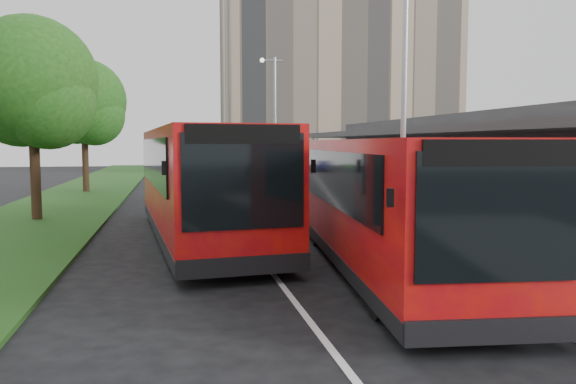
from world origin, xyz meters
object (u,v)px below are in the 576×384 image
at_px(tree_far, 84,107).
at_px(bus_main, 388,205).
at_px(bus_second, 202,184).
at_px(lamp_post_far, 274,113).
at_px(tree_mid, 32,90).
at_px(car_near, 216,168).
at_px(car_far, 182,167).
at_px(bollard, 301,183).
at_px(lamp_post_near, 402,75).
at_px(litter_bin, 364,199).

xyz_separation_m(tree_far, bus_main, (9.54, -22.17, -3.41)).
bearing_deg(bus_main, bus_second, 133.66).
bearing_deg(bus_main, lamp_post_far, 92.00).
height_order(tree_mid, car_near, tree_mid).
xyz_separation_m(lamp_post_far, car_far, (-5.33, 21.99, -4.19)).
distance_m(bus_main, bollard, 19.05).
bearing_deg(bus_second, lamp_post_far, 68.00).
distance_m(lamp_post_near, lamp_post_far, 20.00).
relative_size(tree_mid, bus_second, 0.63).
height_order(tree_mid, lamp_post_far, lamp_post_far).
bearing_deg(bollard, tree_far, 164.62).
distance_m(tree_mid, lamp_post_near, 13.17).
height_order(bus_main, bollard, bus_main).
relative_size(lamp_post_far, bus_second, 0.68).
relative_size(lamp_post_near, bollard, 8.66).
bearing_deg(lamp_post_near, tree_far, 120.29).
bearing_deg(tree_far, bus_main, -66.71).
bearing_deg(litter_bin, lamp_post_near, -101.17).
distance_m(bollard, car_near, 20.99).
bearing_deg(litter_bin, bus_second, -143.60).
xyz_separation_m(tree_far, lamp_post_near, (11.13, -19.05, -0.20)).
bearing_deg(bus_second, car_near, 79.61).
xyz_separation_m(lamp_post_near, lamp_post_far, (0.00, 20.00, 0.00)).
height_order(litter_bin, car_far, car_far).
bearing_deg(tree_far, bus_second, -71.63).
relative_size(bus_second, litter_bin, 13.69).
distance_m(tree_far, bus_second, 18.44).
bearing_deg(bollard, car_far, 103.18).
distance_m(tree_mid, car_near, 31.01).
bearing_deg(lamp_post_near, car_far, 97.24).
bearing_deg(car_near, lamp_post_far, -101.03).
height_order(lamp_post_near, car_far, lamp_post_near).
height_order(litter_bin, car_near, car_near).
height_order(lamp_post_near, litter_bin, lamp_post_near).
bearing_deg(lamp_post_far, car_near, 98.28).
distance_m(tree_far, bollard, 13.11).
distance_m(bus_main, bus_second, 6.24).
distance_m(tree_mid, bus_second, 8.35).
height_order(tree_mid, bollard, tree_mid).
distance_m(lamp_post_near, car_near, 36.83).
bearing_deg(bus_second, tree_mid, 132.12).
relative_size(tree_far, litter_bin, 8.92).
bearing_deg(bollard, litter_bin, -86.59).
xyz_separation_m(lamp_post_far, bus_second, (-5.41, -18.18, -3.05)).
bearing_deg(litter_bin, car_near, 97.18).
bearing_deg(car_far, tree_mid, -114.13).
bearing_deg(lamp_post_far, lamp_post_near, -90.00).
xyz_separation_m(bus_second, car_near, (3.00, 34.69, -1.08)).
distance_m(lamp_post_far, car_far, 23.01).
xyz_separation_m(bus_main, bollard, (2.39, 18.88, -0.89)).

